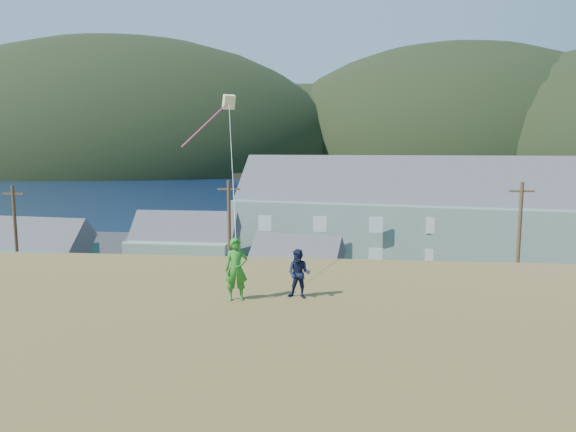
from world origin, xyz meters
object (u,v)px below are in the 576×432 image
Objects in this scene: kite_flyer_green at (236,269)px; lodge at (424,216)px; shed_palegreen_far at (288,225)px; shed_white at (295,267)px; kite_flyer_navy at (299,274)px; shed_palegreen_near at (184,246)px; wharf at (265,227)px; shed_teal at (37,254)px.

lodge is at bearing 58.20° from kite_flyer_green.
shed_palegreen_far is at bearing 79.13° from kite_flyer_green.
shed_white is 21.53m from shed_palegreen_far.
shed_palegreen_far is at bearing 111.38° from shed_white.
kite_flyer_green is 1.26× the size of kite_flyer_navy.
lodge reaches higher than kite_flyer_green.
shed_palegreen_far is (-14.47, 10.16, -2.67)m from lodge.
shed_white is 0.83× the size of shed_palegreen_far.
kite_flyer_green reaches higher than shed_palegreen_near.
wharf is 33.87m from shed_white.
shed_teal reaches higher than wharf.
shed_white is 26.22m from kite_flyer_green.
wharf is 14.16× the size of kite_flyer_green.
shed_palegreen_near reaches higher than shed_palegreen_far.
shed_teal is at bearing -152.81° from lodge.
shed_palegreen_far is at bearing -68.11° from wharf.
shed_palegreen_near is at bearing -154.60° from lodge.
kite_flyer_navy is (13.21, -30.69, 5.27)m from shed_palegreen_near.
shed_white is at bearing -25.70° from shed_palegreen_near.
kite_flyer_navy is (-9.31, -36.33, 2.85)m from lodge.
shed_palegreen_near is (11.88, 4.13, 0.11)m from shed_teal.
lodge reaches higher than shed_palegreen_near.
wharf is 27.74m from shed_palegreen_near.
shed_palegreen_near is at bearing 166.81° from shed_white.
kite_flyer_green is at bearing -42.01° from shed_teal.
wharf is 2.78× the size of shed_teal.
lodge is 37.61m from kite_flyer_navy.
lodge reaches higher than shed_white.
shed_palegreen_far is (4.68, -11.65, 1.97)m from wharf.
shed_palegreen_near is (-22.51, -5.64, -2.42)m from lodge.
kite_flyer_green is (-11.11, -36.73, 3.03)m from lodge.
shed_teal is 36.93m from kite_flyer_navy.
wharf is 29.39m from lodge.
wharf is at bearing 142.63° from lodge.
kite_flyer_navy is at bearing -70.57° from shed_white.
kite_flyer_navy reaches higher than shed_teal.
shed_palegreen_near is 33.83m from kite_flyer_navy.
kite_flyer_green is at bearing -82.18° from wharf.
shed_teal is 0.95× the size of shed_palegreen_near.
shed_white is 4.47× the size of kite_flyer_green.
lodge is at bearing 86.66° from kite_flyer_navy.
shed_palegreen_near is at bearing 95.17° from kite_flyer_green.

